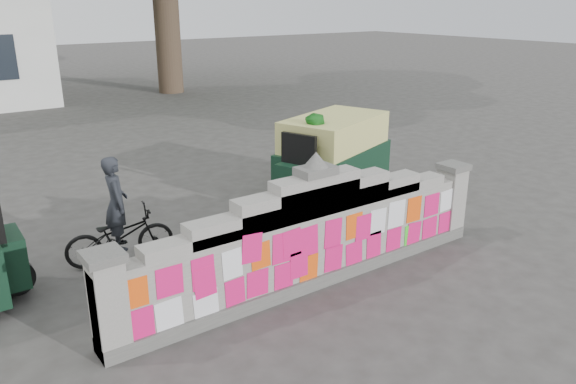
% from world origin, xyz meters
% --- Properties ---
extents(ground, '(100.00, 100.00, 0.00)m').
position_xyz_m(ground, '(0.00, 0.00, 0.00)').
color(ground, '#383533').
rests_on(ground, ground).
extents(parapet_wall, '(6.48, 0.44, 2.01)m').
position_xyz_m(parapet_wall, '(-0.00, -0.01, 0.75)').
color(parapet_wall, '#4C4C49').
rests_on(parapet_wall, ground).
extents(cyclist_bike, '(1.76, 0.88, 0.88)m').
position_xyz_m(cyclist_bike, '(-2.05, 2.37, 0.44)').
color(cyclist_bike, black).
rests_on(cyclist_bike, ground).
extents(cyclist_rider, '(0.45, 0.60, 1.50)m').
position_xyz_m(cyclist_rider, '(-2.05, 2.37, 0.75)').
color(cyclist_rider, '#212329').
rests_on(cyclist_rider, ground).
extents(pedestrian, '(1.02, 1.12, 1.88)m').
position_xyz_m(pedestrian, '(2.10, 2.60, 0.94)').
color(pedestrian, green).
rests_on(pedestrian, ground).
extents(rickshaw_right, '(3.13, 2.21, 1.68)m').
position_xyz_m(rickshaw_right, '(2.78, 2.93, 0.87)').
color(rickshaw_right, black).
rests_on(rickshaw_right, ground).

